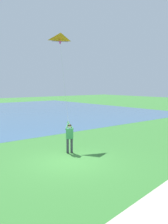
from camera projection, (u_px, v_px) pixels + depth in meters
name	position (u px, v px, depth m)	size (l,w,h in m)	color
ground_plane	(71.00, 162.00, 12.91)	(120.00, 120.00, 0.00)	#33702D
person_kite_flyer	(70.00, 135.00, 14.47)	(0.63, 0.50, 1.83)	#232328
flying_kite	(61.00, 39.00, 16.79)	(2.91, 1.82, 5.72)	orange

